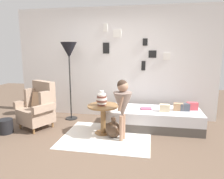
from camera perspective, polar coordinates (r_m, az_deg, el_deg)
name	(u,v)px	position (r m, az deg, el deg)	size (l,w,h in m)	color
ground_plane	(92,151)	(3.54, -5.46, -16.51)	(12.00, 12.00, 0.00)	brown
gallery_wall	(114,63)	(5.05, 0.44, 7.21)	(4.80, 0.12, 2.60)	silver
rug	(107,136)	(4.05, -1.47, -12.73)	(1.64, 1.35, 0.01)	silver
armchair	(38,107)	(4.66, -19.52, -4.51)	(0.89, 0.81, 0.97)	olive
daybed	(154,119)	(4.50, 11.36, -7.82)	(1.90, 0.81, 0.40)	#4C4742
pillow_head	(192,106)	(4.61, 21.10, -4.27)	(0.21, 0.12, 0.16)	#D64C56
pillow_mid	(185,107)	(4.49, 19.23, -4.58)	(0.18, 0.12, 0.15)	#474C56
pillow_back	(178,107)	(4.47, 17.68, -4.55)	(0.19, 0.12, 0.15)	tan
pillow_extra	(165,108)	(4.32, 14.21, -4.92)	(0.20, 0.12, 0.15)	beige
side_table	(103,113)	(4.06, -2.44, -6.48)	(0.60, 0.60, 0.57)	olive
vase_striped	(102,99)	(3.96, -2.85, -2.69)	(0.21, 0.21, 0.29)	brown
floor_lamp	(69,53)	(4.86, -11.69, 9.67)	(0.37, 0.37, 1.79)	black
person_child	(123,102)	(3.68, 2.92, -3.55)	(0.34, 0.34, 1.11)	#A37A60
book_on_daybed	(146,109)	(4.42, 9.30, -5.16)	(0.22, 0.16, 0.03)	#B15375
demijohn_near	(113,129)	(3.98, 0.40, -10.82)	(0.30, 0.30, 0.39)	#473323
magazine_basket	(6,126)	(4.66, -27.11, -8.94)	(0.28, 0.28, 0.28)	black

